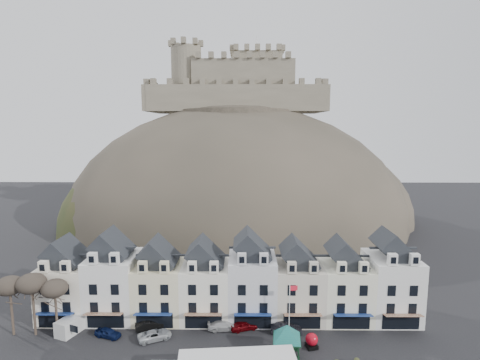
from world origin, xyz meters
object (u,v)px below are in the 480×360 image
white_van (73,324)px  car_black (150,325)px  car_silver (155,335)px  car_maroon (244,325)px  car_navy (108,333)px  bus_shelter (287,332)px  red_buoy (312,341)px  car_charcoal (287,329)px  car_white (225,325)px  flagpole (290,308)px

white_van → car_black: 10.51m
car_silver → car_maroon: size_ratio=1.13×
car_navy → car_black: bearing=-50.6°
car_black → car_maroon: size_ratio=1.06×
white_van → car_maroon: white_van is taller
bus_shelter → red_buoy: size_ratio=3.37×
bus_shelter → white_van: (-28.68, 5.61, -2.18)m
red_buoy → car_black: size_ratio=0.48×
car_navy → car_charcoal: (23.99, 1.09, 0.08)m
white_van → car_white: (20.81, 0.56, -0.40)m
car_navy → bus_shelter: bearing=-81.7°
white_van → car_maroon: bearing=22.2°
car_black → white_van: bearing=72.6°
flagpole → car_white: 9.67m
red_buoy → white_van: bearing=173.5°
bus_shelter → car_white: bearing=147.5°
car_charcoal → car_navy: bearing=95.3°
car_maroon → white_van: bearing=72.9°
red_buoy → car_maroon: 9.61m
bus_shelter → white_van: bus_shelter is taller
car_black → car_navy: bearing=90.5°
car_black → car_maroon: (12.96, 0.00, -0.02)m
car_white → white_van: bearing=88.3°
car_silver → car_maroon: 12.03m
car_black → car_silver: bearing=-174.9°
car_navy → car_maroon: (18.16, 1.99, 0.04)m
car_silver → car_navy: bearing=60.9°
white_van → car_maroon: (23.45, 0.56, -0.43)m
white_van → car_silver: white_van is taller
flagpole → car_silver: size_ratio=1.74×
car_navy → car_maroon: size_ratio=0.94×
car_black → car_white: (10.33, 0.00, 0.01)m
flagpole → car_navy: 24.54m
car_black → car_silver: 2.77m
white_van → car_black: bearing=23.9°
car_navy → car_white: (15.53, 1.99, 0.07)m
car_silver → car_black: bearing=1.1°
car_black → car_maroon: car_black is taller
white_van → car_white: bearing=22.4°
red_buoy → car_navy: bearing=175.3°
red_buoy → car_charcoal: 4.35m
bus_shelter → car_white: 10.33m
white_van → car_maroon: size_ratio=1.34×
white_van → car_charcoal: bearing=20.2°
car_navy → car_charcoal: 24.01m
white_van → car_navy: 5.49m
car_white → bus_shelter: bearing=-131.3°
bus_shelter → car_black: bearing=166.9°
car_navy → car_maroon: bearing=-65.3°
white_van → car_silver: 11.85m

